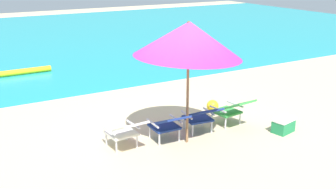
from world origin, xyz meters
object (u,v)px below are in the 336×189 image
object	(u,v)px
lounge_chair_far_left	(125,130)
beach_ball	(213,106)
lounge_chair_near_left	(169,124)
cooler_box	(283,125)
beach_umbrella_center	(189,39)
lounge_chair_near_right	(202,116)
swim_buoy	(25,71)
lounge_chair_far_right	(232,109)

from	to	relation	value
lounge_chair_far_left	beach_ball	size ratio (longest dim) A/B	3.20
lounge_chair_near_left	beach_ball	bearing A→B (deg)	29.39
lounge_chair_far_left	lounge_chair_near_left	distance (m)	0.86
lounge_chair_far_left	cooler_box	bearing A→B (deg)	-14.95
beach_umbrella_center	cooler_box	world-z (taller)	beach_umbrella_center
lounge_chair_far_left	lounge_chair_near_right	world-z (taller)	same
swim_buoy	lounge_chair_near_left	xyz separation A→B (m)	(1.40, -6.72, 0.31)
lounge_chair_far_left	lounge_chair_near_left	world-z (taller)	same
swim_buoy	beach_ball	size ratio (longest dim) A/B	5.61
swim_buoy	lounge_chair_far_left	size ratio (longest dim) A/B	1.75
cooler_box	swim_buoy	bearing A→B (deg)	116.74
swim_buoy	lounge_chair_near_left	world-z (taller)	lounge_chair_near_left
lounge_chair_far_left	beach_umbrella_center	world-z (taller)	beach_umbrella_center
cooler_box	beach_umbrella_center	bearing A→B (deg)	164.02
swim_buoy	lounge_chair_near_right	world-z (taller)	lounge_chair_near_right
lounge_chair_near_right	cooler_box	size ratio (longest dim) A/B	1.77
lounge_chair_far_right	cooler_box	bearing A→B (deg)	-47.03
lounge_chair_near_right	beach_ball	distance (m)	1.40
lounge_chair_near_left	beach_umbrella_center	xyz separation A→B (m)	(0.33, -0.15, 1.65)
lounge_chair_near_right	beach_umbrella_center	world-z (taller)	beach_umbrella_center
lounge_chair_near_right	beach_umbrella_center	bearing A→B (deg)	-158.04
lounge_chair_near_left	beach_umbrella_center	world-z (taller)	beach_umbrella_center
lounge_chair_near_left	beach_ball	xyz separation A→B (m)	(1.78, 1.00, -0.26)
swim_buoy	cooler_box	distance (m)	8.33
lounge_chair_near_left	cooler_box	xyz separation A→B (m)	(2.35, -0.73, -0.24)
beach_umbrella_center	cooler_box	distance (m)	2.82
swim_buoy	lounge_chair_near_left	size ratio (longest dim) A/B	1.80
lounge_chair_far_left	lounge_chair_far_right	distance (m)	2.46
lounge_chair_far_right	beach_umbrella_center	xyz separation A→B (m)	(-1.28, -0.21, 1.65)
lounge_chair_near_left	cooler_box	size ratio (longest dim) A/B	1.68
cooler_box	lounge_chair_far_right	bearing A→B (deg)	132.97
lounge_chair_near_right	lounge_chair_far_left	bearing A→B (deg)	176.99
lounge_chair_near_right	lounge_chair_far_right	world-z (taller)	same
swim_buoy	beach_umbrella_center	xyz separation A→B (m)	(1.74, -6.87, 1.95)
lounge_chair_far_right	lounge_chair_near_right	bearing A→B (deg)	-178.41
lounge_chair_far_left	lounge_chair_far_right	bearing A→B (deg)	-1.50
lounge_chair_near_left	swim_buoy	bearing A→B (deg)	101.81
swim_buoy	lounge_chair_far_right	size ratio (longest dim) A/B	1.72
lounge_chair_far_right	cooler_box	distance (m)	1.11
swim_buoy	lounge_chair_far_left	xyz separation A→B (m)	(0.55, -6.59, 0.31)
lounge_chair_near_left	cooler_box	distance (m)	2.47
lounge_chair_near_right	swim_buoy	bearing A→B (deg)	108.31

